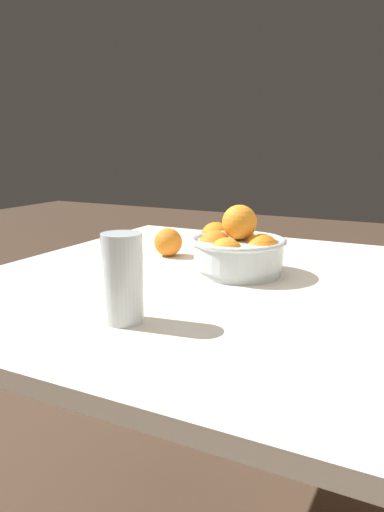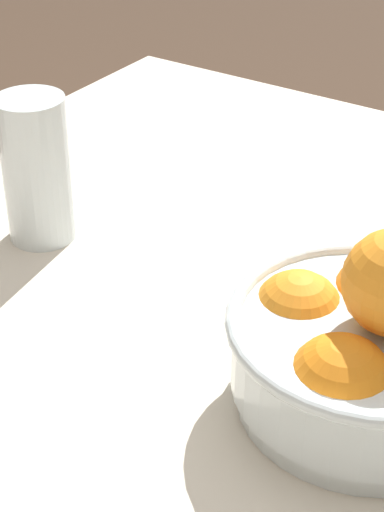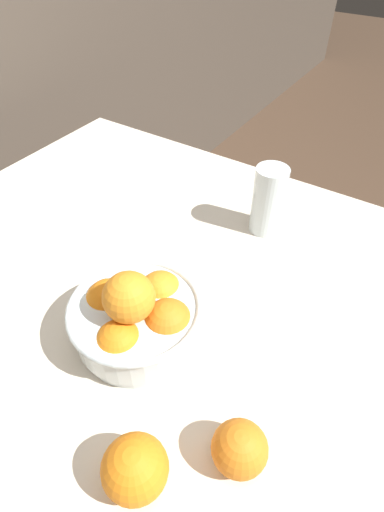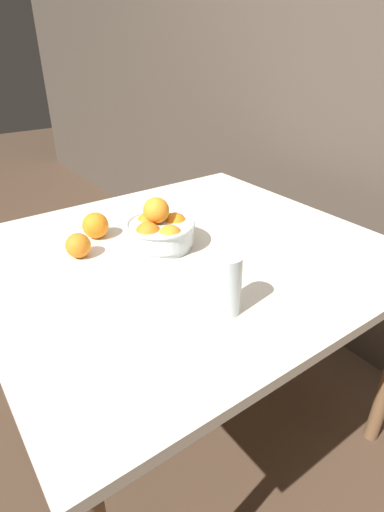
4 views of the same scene
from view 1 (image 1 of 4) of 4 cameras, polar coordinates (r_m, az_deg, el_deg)
name	(u,v)px [view 1 (image 1 of 4)]	position (r m, az deg, el deg)	size (l,w,h in m)	color
dining_table	(246,317)	(1.10, 6.23, -6.97)	(1.07, 1.18, 0.77)	beige
fruit_bowl	(238,250)	(1.13, 5.25, 0.66)	(0.22, 0.22, 0.16)	silver
juice_glass	(123,282)	(0.83, -7.93, -2.94)	(0.07, 0.07, 0.15)	#F4A314
orange_loose_near_bowl	(168,242)	(1.31, -2.74, 1.60)	(0.07, 0.07, 0.07)	orange
orange_loose_front	(216,238)	(1.34, 2.74, 2.12)	(0.08, 0.08, 0.08)	orange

